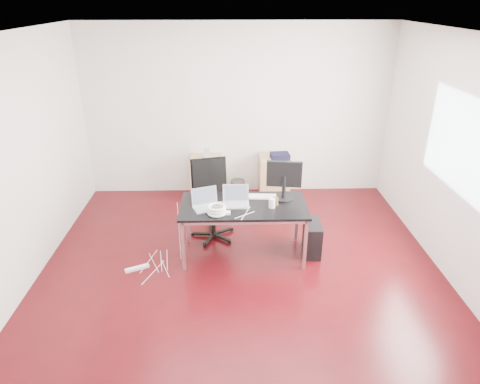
{
  "coord_description": "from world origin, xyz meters",
  "views": [
    {
      "loc": [
        -0.13,
        -4.41,
        3.14
      ],
      "look_at": [
        0.0,
        0.55,
        0.85
      ],
      "focal_mm": 32.0,
      "sensor_mm": 36.0,
      "label": 1
    }
  ],
  "objects_px": {
    "office_chair": "(211,196)",
    "pc_tower": "(312,238)",
    "desk": "(244,209)",
    "filing_cabinet_right": "(274,177)",
    "filing_cabinet_left": "(206,178)"
  },
  "relations": [
    {
      "from": "office_chair",
      "to": "pc_tower",
      "type": "distance_m",
      "value": 1.49
    },
    {
      "from": "office_chair",
      "to": "filing_cabinet_left",
      "type": "distance_m",
      "value": 1.29
    },
    {
      "from": "pc_tower",
      "to": "filing_cabinet_left",
      "type": "bearing_deg",
      "value": 132.23
    },
    {
      "from": "desk",
      "to": "filing_cabinet_right",
      "type": "distance_m",
      "value": 1.93
    },
    {
      "from": "pc_tower",
      "to": "filing_cabinet_right",
      "type": "bearing_deg",
      "value": 103.21
    },
    {
      "from": "desk",
      "to": "filing_cabinet_left",
      "type": "xyz_separation_m",
      "value": [
        -0.56,
        1.81,
        -0.33
      ]
    },
    {
      "from": "filing_cabinet_left",
      "to": "filing_cabinet_right",
      "type": "bearing_deg",
      "value": 0.0
    },
    {
      "from": "filing_cabinet_left",
      "to": "filing_cabinet_right",
      "type": "xyz_separation_m",
      "value": [
        1.14,
        0.0,
        0.0
      ]
    },
    {
      "from": "filing_cabinet_right",
      "to": "pc_tower",
      "type": "xyz_separation_m",
      "value": [
        0.33,
        -1.79,
        -0.13
      ]
    },
    {
      "from": "filing_cabinet_left",
      "to": "pc_tower",
      "type": "relative_size",
      "value": 1.56
    },
    {
      "from": "filing_cabinet_right",
      "to": "pc_tower",
      "type": "distance_m",
      "value": 1.82
    },
    {
      "from": "desk",
      "to": "filing_cabinet_right",
      "type": "xyz_separation_m",
      "value": [
        0.58,
        1.81,
        -0.33
      ]
    },
    {
      "from": "office_chair",
      "to": "pc_tower",
      "type": "xyz_separation_m",
      "value": [
        1.34,
        -0.53,
        -0.39
      ]
    },
    {
      "from": "desk",
      "to": "office_chair",
      "type": "distance_m",
      "value": 0.7
    },
    {
      "from": "office_chair",
      "to": "pc_tower",
      "type": "relative_size",
      "value": 2.4
    }
  ]
}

